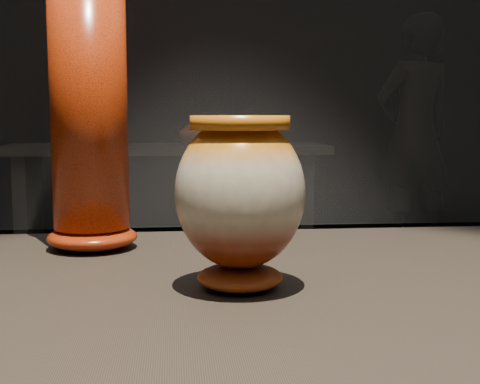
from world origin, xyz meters
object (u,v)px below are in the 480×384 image
object	(u,v)px
back_shelf	(167,187)
visitor	(415,134)
main_vase	(240,195)
tall_vase	(89,111)

from	to	relation	value
back_shelf	visitor	bearing A→B (deg)	25.64
main_vase	back_shelf	xyz separation A→B (m)	(-0.13, 3.44, -0.37)
main_vase	tall_vase	world-z (taller)	tall_vase
visitor	main_vase	bearing A→B (deg)	51.70
main_vase	back_shelf	bearing A→B (deg)	92.12
tall_vase	back_shelf	distance (m)	3.22
main_vase	tall_vase	xyz separation A→B (m)	(-0.20, 0.25, 0.10)
main_vase	back_shelf	size ratio (longest dim) A/B	0.10
tall_vase	back_shelf	bearing A→B (deg)	88.68
tall_vase	back_shelf	world-z (taller)	tall_vase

